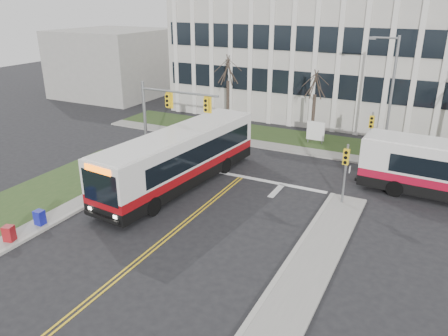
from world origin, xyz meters
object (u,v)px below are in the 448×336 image
(streetlight, at_px, (389,92))
(bus_main, at_px, (180,159))
(newspaper_box_red, at_px, (9,235))
(newspaper_box_blue, at_px, (40,219))
(directory_sign, at_px, (316,131))

(streetlight, height_order, bus_main, streetlight)
(streetlight, bearing_deg, newspaper_box_red, -124.78)
(newspaper_box_blue, distance_m, newspaper_box_red, 1.93)
(streetlight, relative_size, newspaper_box_blue, 9.68)
(newspaper_box_blue, bearing_deg, bus_main, 65.37)
(newspaper_box_red, bearing_deg, bus_main, 53.95)
(directory_sign, xyz_separation_m, bus_main, (-5.53, -12.45, 0.64))
(newspaper_box_red, bearing_deg, newspaper_box_blue, 74.21)
(streetlight, height_order, directory_sign, streetlight)
(newspaper_box_blue, xyz_separation_m, newspaper_box_red, (0.00, -1.93, 0.00))
(streetlight, relative_size, newspaper_box_red, 9.68)
(bus_main, relative_size, newspaper_box_blue, 14.30)
(streetlight, height_order, newspaper_box_blue, streetlight)
(bus_main, bearing_deg, directory_sign, 71.62)
(directory_sign, distance_m, bus_main, 13.64)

